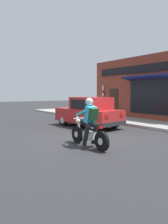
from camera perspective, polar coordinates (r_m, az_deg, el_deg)
The scene contains 6 objects.
ground_plane at distance 8.47m, azimuth 1.04°, elevation -7.12°, with size 80.00×80.00×0.00m, color #2B2B2D.
sidewalk_curb at distance 14.04m, azimuth 10.34°, elevation -2.11°, with size 2.60×22.00×0.14m, color #9E9B93.
storefront_building at distance 14.93m, azimuth 15.23°, elevation 6.04°, with size 1.25×9.02×4.20m.
motorcycle_with_rider at distance 7.18m, azimuth 1.31°, elevation -3.82°, with size 0.56×2.02×1.62m.
car_hatchback at distance 11.41m, azimuth 1.23°, elevation -0.13°, with size 1.95×3.90×1.57m.
fire_hydrant at distance 14.64m, azimuth 5.66°, elevation 0.20°, with size 0.36×0.24×0.88m.
Camera 1 is at (-4.99, -6.62, 1.77)m, focal length 35.00 mm.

